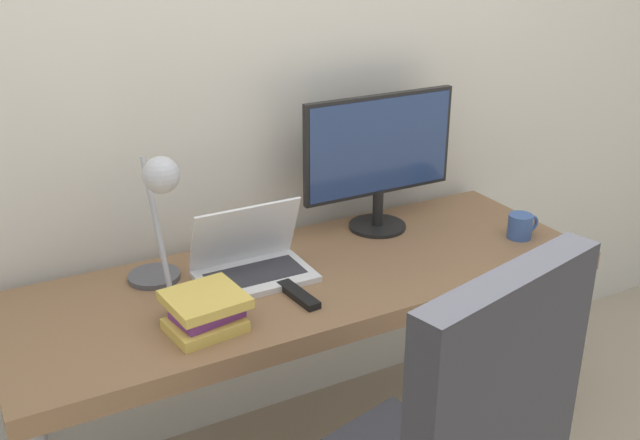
{
  "coord_description": "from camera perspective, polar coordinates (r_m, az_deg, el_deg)",
  "views": [
    {
      "loc": [
        -0.92,
        -1.47,
        1.75
      ],
      "look_at": [
        0.03,
        0.28,
        0.91
      ],
      "focal_mm": 42.0,
      "sensor_mm": 36.0,
      "label": 1
    }
  ],
  "objects": [
    {
      "name": "desk",
      "position": [
        2.28,
        -1.03,
        -5.47
      ],
      "size": [
        1.79,
        0.63,
        0.73
      ],
      "color": "brown",
      "rests_on": "ground_plane"
    },
    {
      "name": "desk_lamp",
      "position": [
        2.06,
        -12.18,
        0.87
      ],
      "size": [
        0.15,
        0.3,
        0.43
      ],
      "color": "#4C4C51",
      "rests_on": "desk"
    },
    {
      "name": "mug",
      "position": [
        2.56,
        15.04,
        -0.45
      ],
      "size": [
        0.12,
        0.08,
        0.08
      ],
      "color": "#385693",
      "rests_on": "desk"
    },
    {
      "name": "wall_back",
      "position": [
        2.4,
        -5.43,
        12.0
      ],
      "size": [
        8.0,
        0.05,
        2.6
      ],
      "color": "beige",
      "rests_on": "ground_plane"
    },
    {
      "name": "monitor",
      "position": [
        2.48,
        4.53,
        5.06
      ],
      "size": [
        0.55,
        0.2,
        0.46
      ],
      "color": "black",
      "rests_on": "desk"
    },
    {
      "name": "tv_remote",
      "position": [
        2.12,
        -1.65,
        -5.72
      ],
      "size": [
        0.06,
        0.18,
        0.02
      ],
      "color": "black",
      "rests_on": "desk"
    },
    {
      "name": "laptop",
      "position": [
        2.23,
        -5.22,
        -3.21
      ],
      "size": [
        0.33,
        0.22,
        0.22
      ],
      "color": "silver",
      "rests_on": "desk"
    },
    {
      "name": "book_stack",
      "position": [
        1.98,
        -8.71,
        -6.91
      ],
      "size": [
        0.22,
        0.21,
        0.09
      ],
      "color": "gold",
      "rests_on": "desk"
    }
  ]
}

